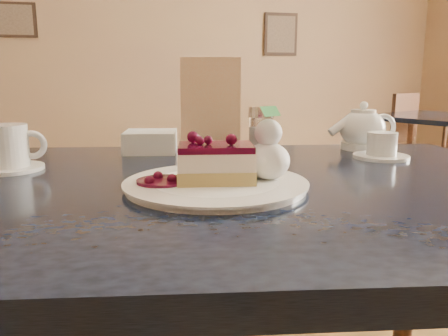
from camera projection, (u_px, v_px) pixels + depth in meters
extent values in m
cube|color=tan|center=(144.00, 40.00, 5.50)|extent=(8.00, 0.02, 3.00)
cube|color=black|center=(14.00, 20.00, 5.12)|extent=(0.50, 0.03, 0.40)
cube|color=black|center=(281.00, 34.00, 5.81)|extent=(0.45, 0.03, 0.55)
cube|color=black|center=(214.00, 192.00, 0.83)|extent=(1.44, 1.06, 0.04)
cylinder|color=#542D1E|center=(0.00, 303.00, 1.24)|extent=(0.06, 0.06, 0.78)
cylinder|color=#542D1E|center=(406.00, 290.00, 1.32)|extent=(0.06, 0.06, 0.78)
cylinder|color=white|center=(216.00, 185.00, 0.77)|extent=(0.32, 0.32, 0.01)
cube|color=#CEB151|center=(216.00, 175.00, 0.77)|extent=(0.14, 0.11, 0.02)
cube|color=#FBE5CC|center=(216.00, 159.00, 0.76)|extent=(0.14, 0.11, 0.03)
cube|color=#400721|center=(216.00, 147.00, 0.76)|extent=(0.14, 0.11, 0.01)
ellipsoid|color=white|center=(268.00, 161.00, 0.78)|extent=(0.08, 0.08, 0.07)
cylinder|color=#400721|center=(162.00, 181.00, 0.76)|extent=(0.09, 0.09, 0.01)
cylinder|color=white|center=(9.00, 168.00, 0.92)|extent=(0.14, 0.14, 0.01)
cylinder|color=white|center=(6.00, 146.00, 0.91)|extent=(0.09, 0.09, 0.09)
torus|color=white|center=(32.00, 145.00, 0.92)|extent=(0.06, 0.01, 0.06)
cylinder|color=white|center=(381.00, 156.00, 1.06)|extent=(0.13, 0.13, 0.01)
cylinder|color=white|center=(382.00, 144.00, 1.06)|extent=(0.07, 0.07, 0.06)
ellipsoid|color=white|center=(362.00, 130.00, 1.19)|extent=(0.12, 0.12, 0.10)
cylinder|color=white|center=(364.00, 109.00, 1.18)|extent=(0.07, 0.07, 0.01)
cylinder|color=white|center=(335.00, 131.00, 1.17)|extent=(0.07, 0.02, 0.06)
cube|color=white|center=(211.00, 105.00, 1.14)|extent=(0.16, 0.05, 0.24)
cylinder|color=white|center=(261.00, 136.00, 1.12)|extent=(0.06, 0.06, 0.09)
cylinder|color=silver|center=(261.00, 112.00, 1.10)|extent=(0.07, 0.07, 0.03)
cube|color=white|center=(151.00, 141.00, 1.15)|extent=(0.15, 0.15, 0.06)
cube|color=black|center=(431.00, 117.00, 3.73)|extent=(1.18, 1.09, 0.04)
cylinder|color=#542D1E|center=(407.00, 167.00, 3.43)|extent=(0.04, 0.04, 0.68)
cylinder|color=#542D1E|center=(367.00, 154.00, 4.01)|extent=(0.04, 0.04, 0.68)
cylinder|color=#542D1E|center=(443.00, 151.00, 4.18)|extent=(0.04, 0.04, 0.68)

